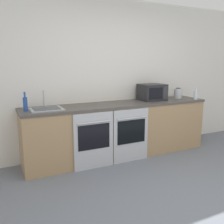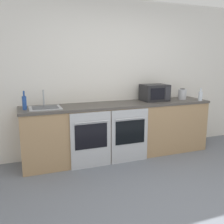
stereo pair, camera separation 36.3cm
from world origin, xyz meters
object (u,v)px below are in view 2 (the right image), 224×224
(oven_right, at_px, (130,136))
(bottle_clear, at_px, (200,96))
(oven_left, at_px, (91,140))
(microwave, at_px, (154,93))
(kettle, at_px, (182,94))
(sink, at_px, (45,107))
(bottle_blue, at_px, (24,102))

(oven_right, distance_m, bottle_clear, 1.50)
(oven_left, distance_m, bottle_clear, 2.10)
(microwave, height_order, bottle_clear, microwave)
(bottle_clear, bearing_deg, kettle, 128.01)
(bottle_clear, xyz_separation_m, sink, (-2.63, 0.21, -0.07))
(microwave, xyz_separation_m, sink, (-1.88, -0.08, -0.13))
(oven_left, distance_m, microwave, 1.45)
(oven_right, relative_size, bottle_blue, 3.17)
(oven_right, bearing_deg, sink, 166.98)
(sink, bearing_deg, bottle_blue, 179.53)
(microwave, bearing_deg, bottle_clear, -21.26)
(kettle, xyz_separation_m, sink, (-2.43, -0.04, -0.08))
(oven_left, bearing_deg, sink, 154.78)
(sink, bearing_deg, kettle, 0.96)
(oven_right, distance_m, sink, 1.36)
(oven_right, xyz_separation_m, bottle_blue, (-1.52, 0.29, 0.57))
(oven_left, distance_m, bottle_blue, 1.10)
(bottle_blue, bearing_deg, sink, -0.47)
(oven_right, xyz_separation_m, microwave, (0.64, 0.37, 0.61))
(bottle_clear, bearing_deg, sink, 175.42)
(bottle_clear, relative_size, sink, 0.49)
(oven_left, xyz_separation_m, sink, (-0.61, 0.29, 0.48))
(microwave, relative_size, bottle_clear, 1.98)
(bottle_clear, bearing_deg, oven_left, -177.82)
(oven_right, height_order, microwave, microwave)
(bottle_clear, relative_size, bottle_blue, 0.83)
(bottle_clear, height_order, bottle_blue, bottle_blue)
(microwave, relative_size, kettle, 2.24)
(oven_left, xyz_separation_m, bottle_clear, (2.02, 0.08, 0.56))
(bottle_clear, bearing_deg, oven_right, -176.82)
(bottle_clear, bearing_deg, bottle_blue, 175.82)
(kettle, bearing_deg, bottle_clear, -51.99)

